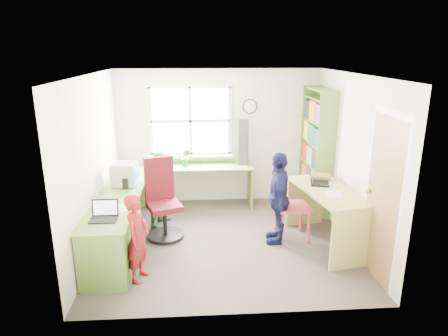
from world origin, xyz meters
name	(u,v)px	position (x,y,z in m)	size (l,w,h in m)	color
room	(225,160)	(0.01, 0.10, 1.22)	(3.64, 3.44, 2.44)	#3F3731
l_desk	(130,223)	(-1.31, -0.28, 0.46)	(2.38, 2.95, 0.75)	olive
right_desk	(327,205)	(1.44, -0.17, 0.60)	(0.91, 1.54, 0.83)	tan
bookshelf	(316,153)	(1.65, 1.19, 1.00)	(0.30, 1.02, 2.10)	olive
swivel_chair	(163,203)	(-0.92, 0.26, 0.51)	(0.72, 0.72, 1.19)	black
wooden_chair	(287,202)	(0.92, 0.04, 0.57)	(0.47, 0.47, 1.06)	#CA4543
crt_monitor	(125,174)	(-1.47, 0.44, 0.93)	(0.39, 0.35, 0.35)	#B1B2B6
laptop_left	(104,215)	(-1.52, -0.78, 0.80)	(0.32, 0.27, 0.22)	black
laptop_right	(316,180)	(1.34, 0.12, 0.89)	(0.36, 0.40, 0.24)	black
speaker_a	(125,183)	(-1.45, 0.29, 0.83)	(0.09, 0.09, 0.16)	black
speaker_b	(128,171)	(-1.50, 0.90, 0.84)	(0.12, 0.12, 0.18)	black
cd_tower	(244,142)	(0.43, 1.47, 1.16)	(0.19, 0.17, 0.81)	black
game_box	(321,177)	(1.49, 0.34, 0.86)	(0.34, 0.34, 0.06)	red
paper_a	(120,208)	(-1.39, -0.46, 0.75)	(0.31, 0.34, 0.00)	silver
paper_b	(334,194)	(1.46, -0.35, 0.83)	(0.25, 0.31, 0.00)	silver
potted_plant	(186,157)	(-0.59, 1.43, 0.90)	(0.17, 0.14, 0.31)	#2B6D32
person_red	(137,238)	(-1.12, -0.93, 0.55)	(0.40, 0.26, 1.10)	maroon
person_green	(163,189)	(-0.94, 0.67, 0.60)	(0.58, 0.45, 1.19)	#2C6F33
person_navy	(278,198)	(0.76, -0.04, 0.67)	(0.79, 0.33, 1.35)	#13153B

